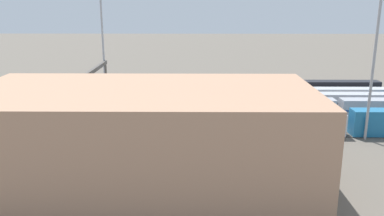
{
  "coord_description": "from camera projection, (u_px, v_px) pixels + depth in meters",
  "views": [
    {
      "loc": [
        -2.38,
        78.79,
        22.49
      ],
      "look_at": [
        -1.63,
        4.1,
        2.5
      ],
      "focal_mm": 38.08,
      "sensor_mm": 36.0,
      "label": 1
    }
  ],
  "objects": [
    {
      "name": "train_on_track_1",
      "position": [
        166.0,
        96.0,
        88.7
      ],
      "size": [
        139.0,
        3.06,
        4.4
      ],
      "color": "#1E6B9E",
      "rests_on": "ground_plane"
    },
    {
      "name": "maintenance_shed",
      "position": [
        145.0,
        136.0,
        50.83
      ],
      "size": [
        41.88,
        20.88,
        12.0
      ],
      "primitive_type": "cube",
      "color": "tan",
      "rests_on": "ground_plane"
    },
    {
      "name": "train_on_track_2",
      "position": [
        321.0,
        102.0,
        83.54
      ],
      "size": [
        66.4,
        3.06,
        4.4
      ],
      "color": "#1E6B9E",
      "rests_on": "ground_plane"
    },
    {
      "name": "track_bed_4",
      "position": [
        183.0,
        126.0,
        74.69
      ],
      "size": [
        140.0,
        2.8,
        0.12
      ],
      "primitive_type": "cube",
      "color": "#3D3833",
      "rests_on": "ground_plane"
    },
    {
      "name": "signal_gantry",
      "position": [
        89.0,
        78.0,
        80.18
      ],
      "size": [
        0.7,
        30.0,
        8.8
      ],
      "color": "#4C4742",
      "rests_on": "ground_plane"
    },
    {
      "name": "track_bed_3",
      "position": [
        184.0,
        118.0,
        79.52
      ],
      "size": [
        140.0,
        2.8,
        0.12
      ],
      "primitive_type": "cube",
      "color": "#4C443D",
      "rests_on": "ground_plane"
    },
    {
      "name": "light_mast_0",
      "position": [
        102.0,
        23.0,
        92.11
      ],
      "size": [
        2.8,
        0.7,
        27.09
      ],
      "color": "#9EA0A5",
      "rests_on": "ground_plane"
    },
    {
      "name": "ground_plane",
      "position": [
        184.0,
        115.0,
        81.95
      ],
      "size": [
        400.0,
        400.0,
        0.0
      ],
      "primitive_type": "plane",
      "color": "#60594F"
    },
    {
      "name": "track_bed_1",
      "position": [
        185.0,
        105.0,
        89.18
      ],
      "size": [
        140.0,
        2.8,
        0.12
      ],
      "primitive_type": "cube",
      "color": "#4C443D",
      "rests_on": "ground_plane"
    },
    {
      "name": "train_on_track_4",
      "position": [
        135.0,
        114.0,
        74.23
      ],
      "size": [
        10.0,
        3.0,
        5.0
      ],
      "color": "gold",
      "rests_on": "ground_plane"
    },
    {
      "name": "train_on_track_3",
      "position": [
        337.0,
        109.0,
        78.72
      ],
      "size": [
        47.2,
        3.06,
        3.8
      ],
      "color": "#A8AAB2",
      "rests_on": "ground_plane"
    },
    {
      "name": "track_bed_0",
      "position": [
        186.0,
        100.0,
        94.01
      ],
      "size": [
        140.0,
        2.8,
        0.12
      ],
      "primitive_type": "cube",
      "color": "#3D3833",
      "rests_on": "ground_plane"
    },
    {
      "name": "track_bed_5",
      "position": [
        182.0,
        134.0,
        69.86
      ],
      "size": [
        140.0,
        2.8,
        0.12
      ],
      "primitive_type": "cube",
      "color": "#4C443D",
      "rests_on": "ground_plane"
    },
    {
      "name": "track_bed_2",
      "position": [
        184.0,
        111.0,
        84.35
      ],
      "size": [
        140.0,
        2.8,
        0.12
      ],
      "primitive_type": "cube",
      "color": "#3D3833",
      "rests_on": "ground_plane"
    },
    {
      "name": "train_on_track_5",
      "position": [
        267.0,
        123.0,
        69.18
      ],
      "size": [
        66.4,
        3.0,
        4.4
      ],
      "color": "#1E6B9E",
      "rests_on": "ground_plane"
    },
    {
      "name": "light_mast_1",
      "position": [
        379.0,
        16.0,
        62.43
      ],
      "size": [
        2.8,
        0.7,
        32.1
      ],
      "color": "#9EA0A5",
      "rests_on": "ground_plane"
    },
    {
      "name": "train_on_track_0",
      "position": [
        234.0,
        91.0,
        93.37
      ],
      "size": [
        66.4,
        3.06,
        4.4
      ],
      "color": "black",
      "rests_on": "ground_plane"
    }
  ]
}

